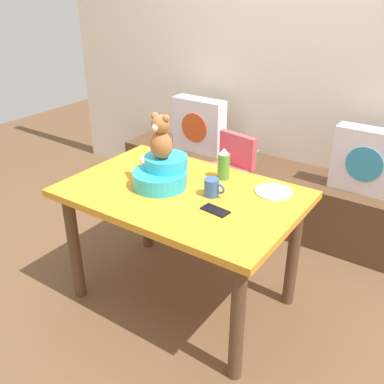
# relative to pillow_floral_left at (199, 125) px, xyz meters

# --- Properties ---
(ground_plane) EXTENTS (8.00, 8.00, 0.00)m
(ground_plane) POSITION_rel_pillow_floral_left_xyz_m (0.65, -1.15, -0.68)
(ground_plane) COLOR brown
(back_wall) EXTENTS (4.40, 0.10, 2.60)m
(back_wall) POSITION_rel_pillow_floral_left_xyz_m (0.65, 0.29, 0.62)
(back_wall) COLOR silver
(back_wall) RESTS_ON ground_plane
(window_bench) EXTENTS (2.60, 0.44, 0.46)m
(window_bench) POSITION_rel_pillow_floral_left_xyz_m (0.65, 0.02, -0.45)
(window_bench) COLOR brown
(window_bench) RESTS_ON ground_plane
(pillow_floral_left) EXTENTS (0.44, 0.15, 0.44)m
(pillow_floral_left) POSITION_rel_pillow_floral_left_xyz_m (0.00, 0.00, 0.00)
(pillow_floral_left) COLOR silver
(pillow_floral_left) RESTS_ON window_bench
(pillow_floral_right) EXTENTS (0.44, 0.15, 0.44)m
(pillow_floral_right) POSITION_rel_pillow_floral_left_xyz_m (1.34, 0.00, 0.00)
(pillow_floral_right) COLOR silver
(pillow_floral_right) RESTS_ON window_bench
(book_stack) EXTENTS (0.20, 0.14, 0.09)m
(book_stack) POSITION_rel_pillow_floral_left_xyz_m (0.43, 0.02, -0.18)
(book_stack) COLOR #5E684D
(book_stack) RESTS_ON window_bench
(dining_table) EXTENTS (1.28, 0.84, 0.74)m
(dining_table) POSITION_rel_pillow_floral_left_xyz_m (0.65, -1.15, -0.05)
(dining_table) COLOR orange
(dining_table) RESTS_ON ground_plane
(highchair) EXTENTS (0.38, 0.49, 0.79)m
(highchair) POSITION_rel_pillow_floral_left_xyz_m (0.50, -0.42, -0.16)
(highchair) COLOR #D84C59
(highchair) RESTS_ON ground_plane
(infant_seat_teal) EXTENTS (0.30, 0.33, 0.16)m
(infant_seat_teal) POSITION_rel_pillow_floral_left_xyz_m (0.52, -1.15, 0.13)
(infant_seat_teal) COLOR #2AB0CD
(infant_seat_teal) RESTS_ON dining_table
(teddy_bear) EXTENTS (0.13, 0.12, 0.25)m
(teddy_bear) POSITION_rel_pillow_floral_left_xyz_m (0.52, -1.15, 0.34)
(teddy_bear) COLOR #A46335
(teddy_bear) RESTS_ON infant_seat_teal
(ketchup_bottle) EXTENTS (0.07, 0.07, 0.18)m
(ketchup_bottle) POSITION_rel_pillow_floral_left_xyz_m (0.75, -0.89, 0.15)
(ketchup_bottle) COLOR #4C8C33
(ketchup_bottle) RESTS_ON dining_table
(coffee_mug) EXTENTS (0.12, 0.08, 0.09)m
(coffee_mug) POSITION_rel_pillow_floral_left_xyz_m (0.81, -1.11, 0.11)
(coffee_mug) COLOR #335999
(coffee_mug) RESTS_ON dining_table
(dinner_plate_near) EXTENTS (0.20, 0.20, 0.01)m
(dinner_plate_near) POSITION_rel_pillow_floral_left_xyz_m (1.07, -0.89, 0.07)
(dinner_plate_near) COLOR white
(dinner_plate_near) RESTS_ON dining_table
(dinner_plate_far) EXTENTS (0.20, 0.20, 0.01)m
(dinner_plate_far) POSITION_rel_pillow_floral_left_xyz_m (0.26, -0.89, 0.07)
(dinner_plate_far) COLOR white
(dinner_plate_far) RESTS_ON dining_table
(cell_phone) EXTENTS (0.15, 0.09, 0.01)m
(cell_phone) POSITION_rel_pillow_floral_left_xyz_m (0.92, -1.24, 0.06)
(cell_phone) COLOR black
(cell_phone) RESTS_ON dining_table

